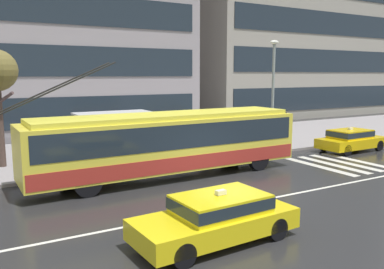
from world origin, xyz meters
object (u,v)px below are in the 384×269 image
(pedestrian_walking_past, at_px, (105,130))
(street_lamp, at_px, (273,85))
(trolleybus, at_px, (169,142))
(taxi_ahead_of_bus, at_px, (351,139))
(pedestrian_at_shelter, at_px, (83,137))
(bus_shelter, at_px, (112,124))
(pedestrian_approaching_curb, at_px, (89,133))
(taxi_oncoming_near, at_px, (217,216))

(pedestrian_walking_past, relative_size, street_lamp, 0.31)
(trolleybus, relative_size, taxi_ahead_of_bus, 3.11)
(trolleybus, xyz_separation_m, pedestrian_at_shelter, (-3.09, 2.47, 0.12))
(trolleybus, relative_size, pedestrian_walking_past, 7.01)
(trolleybus, bearing_deg, bus_shelter, 108.78)
(bus_shelter, height_order, street_lamp, street_lamp)
(trolleybus, xyz_separation_m, pedestrian_approaching_curb, (-2.50, 3.62, 0.12))
(trolleybus, bearing_deg, pedestrian_walking_past, 113.15)
(pedestrian_walking_past, xyz_separation_m, street_lamp, (9.62, -1.36, 2.13))
(pedestrian_approaching_curb, bearing_deg, bus_shelter, 8.28)
(pedestrian_walking_past, bearing_deg, pedestrian_at_shelter, -136.12)
(pedestrian_walking_past, bearing_deg, trolleybus, -66.85)
(pedestrian_at_shelter, height_order, street_lamp, street_lamp)
(bus_shelter, distance_m, pedestrian_approaching_curb, 1.26)
(pedestrian_approaching_curb, relative_size, pedestrian_walking_past, 1.01)
(bus_shelter, relative_size, pedestrian_approaching_curb, 1.90)
(taxi_oncoming_near, distance_m, pedestrian_walking_past, 10.72)
(taxi_oncoming_near, xyz_separation_m, pedestrian_at_shelter, (-1.15, 9.28, 0.95))
(street_lamp, bearing_deg, pedestrian_walking_past, 171.98)
(pedestrian_approaching_curb, bearing_deg, pedestrian_at_shelter, -117.39)
(trolleybus, height_order, street_lamp, street_lamp)
(taxi_oncoming_near, relative_size, pedestrian_walking_past, 2.37)
(taxi_ahead_of_bus, bearing_deg, trolleybus, -179.94)
(trolleybus, relative_size, taxi_oncoming_near, 2.95)
(trolleybus, height_order, pedestrian_walking_past, trolleybus)
(trolleybus, distance_m, street_lamp, 8.66)
(taxi_ahead_of_bus, distance_m, bus_shelter, 13.71)
(street_lamp, bearing_deg, pedestrian_at_shelter, -179.85)
(bus_shelter, bearing_deg, pedestrian_at_shelter, -143.77)
(taxi_ahead_of_bus, relative_size, pedestrian_at_shelter, 2.24)
(bus_shelter, xyz_separation_m, pedestrian_walking_past, (-0.36, 0.07, -0.24))
(pedestrian_at_shelter, bearing_deg, street_lamp, 0.15)
(taxi_ahead_of_bus, xyz_separation_m, pedestrian_approaching_curb, (-14.32, 3.60, 0.95))
(taxi_ahead_of_bus, bearing_deg, pedestrian_walking_past, 164.08)
(taxi_ahead_of_bus, bearing_deg, bus_shelter, 163.93)
(pedestrian_at_shelter, relative_size, pedestrian_walking_past, 1.01)
(bus_shelter, bearing_deg, taxi_ahead_of_bus, -16.07)
(trolleybus, relative_size, pedestrian_approaching_curb, 6.91)
(taxi_ahead_of_bus, xyz_separation_m, pedestrian_at_shelter, (-14.92, 2.46, 0.95))
(street_lamp, bearing_deg, taxi_oncoming_near, -136.77)
(pedestrian_at_shelter, height_order, pedestrian_walking_past, pedestrian_at_shelter)
(bus_shelter, xyz_separation_m, street_lamp, (9.26, -1.29, 1.88))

